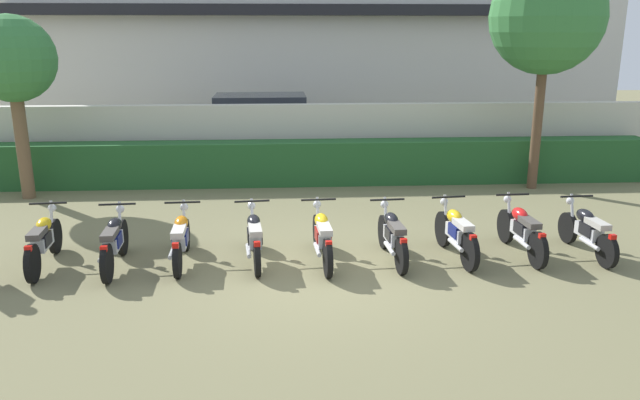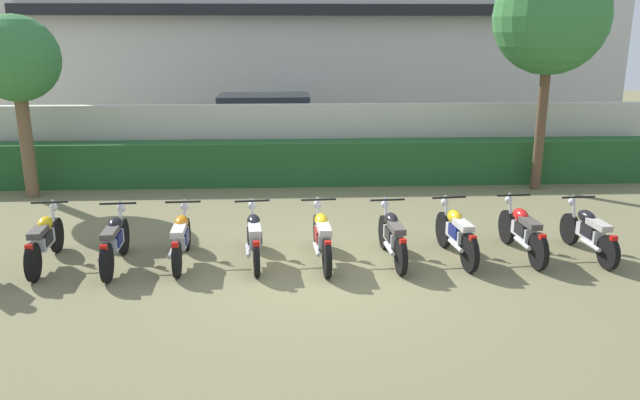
{
  "view_description": "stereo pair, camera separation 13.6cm",
  "coord_description": "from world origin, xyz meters",
  "px_view_note": "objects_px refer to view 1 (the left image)",
  "views": [
    {
      "loc": [
        -0.63,
        -9.27,
        3.76
      ],
      "look_at": [
        0.0,
        0.84,
        0.98
      ],
      "focal_mm": 34.87,
      "sensor_mm": 36.0,
      "label": 1
    },
    {
      "loc": [
        -0.5,
        -9.28,
        3.76
      ],
      "look_at": [
        0.0,
        0.84,
        0.98
      ],
      "focal_mm": 34.87,
      "sensor_mm": 36.0,
      "label": 2
    }
  ],
  "objects_px": {
    "motorcycle_in_row_2": "(181,238)",
    "motorcycle_in_row_6": "(456,232)",
    "motorcycle_in_row_0": "(43,241)",
    "motorcycle_in_row_4": "(322,236)",
    "motorcycle_in_row_7": "(522,230)",
    "parked_car": "(266,126)",
    "motorcycle_in_row_1": "(114,241)",
    "motorcycle_in_row_5": "(392,235)",
    "tree_near_inspector": "(12,61)",
    "motorcycle_in_row_3": "(254,237)",
    "tree_far_side": "(547,18)",
    "motorcycle_in_row_8": "(588,230)"
  },
  "relations": [
    {
      "from": "motorcycle_in_row_2",
      "to": "motorcycle_in_row_5",
      "type": "distance_m",
      "value": 3.52
    },
    {
      "from": "motorcycle_in_row_0",
      "to": "motorcycle_in_row_3",
      "type": "height_order",
      "value": "motorcycle_in_row_0"
    },
    {
      "from": "parked_car",
      "to": "motorcycle_in_row_7",
      "type": "distance_m",
      "value": 10.01
    },
    {
      "from": "motorcycle_in_row_1",
      "to": "motorcycle_in_row_3",
      "type": "relative_size",
      "value": 1.02
    },
    {
      "from": "parked_car",
      "to": "tree_near_inspector",
      "type": "bearing_deg",
      "value": -140.88
    },
    {
      "from": "parked_car",
      "to": "tree_near_inspector",
      "type": "xyz_separation_m",
      "value": [
        -5.39,
        -4.5,
        2.16
      ]
    },
    {
      "from": "motorcycle_in_row_5",
      "to": "tree_near_inspector",
      "type": "bearing_deg",
      "value": 55.8
    },
    {
      "from": "motorcycle_in_row_2",
      "to": "motorcycle_in_row_8",
      "type": "height_order",
      "value": "same"
    },
    {
      "from": "motorcycle_in_row_2",
      "to": "motorcycle_in_row_8",
      "type": "bearing_deg",
      "value": -92.58
    },
    {
      "from": "motorcycle_in_row_0",
      "to": "motorcycle_in_row_4",
      "type": "relative_size",
      "value": 0.99
    },
    {
      "from": "tree_far_side",
      "to": "motorcycle_in_row_8",
      "type": "distance_m",
      "value": 5.95
    },
    {
      "from": "parked_car",
      "to": "motorcycle_in_row_4",
      "type": "bearing_deg",
      "value": -83.63
    },
    {
      "from": "motorcycle_in_row_0",
      "to": "motorcycle_in_row_5",
      "type": "distance_m",
      "value": 5.73
    },
    {
      "from": "parked_car",
      "to": "tree_far_side",
      "type": "xyz_separation_m",
      "value": [
        6.61,
        -4.3,
        3.09
      ]
    },
    {
      "from": "motorcycle_in_row_4",
      "to": "motorcycle_in_row_6",
      "type": "bearing_deg",
      "value": -92.4
    },
    {
      "from": "motorcycle_in_row_0",
      "to": "motorcycle_in_row_7",
      "type": "height_order",
      "value": "motorcycle_in_row_7"
    },
    {
      "from": "motorcycle_in_row_3",
      "to": "motorcycle_in_row_4",
      "type": "distance_m",
      "value": 1.13
    },
    {
      "from": "motorcycle_in_row_3",
      "to": "motorcycle_in_row_5",
      "type": "distance_m",
      "value": 2.31
    },
    {
      "from": "motorcycle_in_row_7",
      "to": "motorcycle_in_row_6",
      "type": "bearing_deg",
      "value": 91.37
    },
    {
      "from": "motorcycle_in_row_2",
      "to": "motorcycle_in_row_8",
      "type": "relative_size",
      "value": 1.0
    },
    {
      "from": "parked_car",
      "to": "motorcycle_in_row_1",
      "type": "xyz_separation_m",
      "value": [
        -2.26,
        -9.08,
        -0.48
      ]
    },
    {
      "from": "motorcycle_in_row_2",
      "to": "motorcycle_in_row_6",
      "type": "distance_m",
      "value": 4.61
    },
    {
      "from": "motorcycle_in_row_1",
      "to": "motorcycle_in_row_8",
      "type": "height_order",
      "value": "motorcycle_in_row_1"
    },
    {
      "from": "motorcycle_in_row_5",
      "to": "motorcycle_in_row_7",
      "type": "bearing_deg",
      "value": -90.35
    },
    {
      "from": "motorcycle_in_row_8",
      "to": "motorcycle_in_row_6",
      "type": "bearing_deg",
      "value": 86.81
    },
    {
      "from": "parked_car",
      "to": "motorcycle_in_row_0",
      "type": "height_order",
      "value": "parked_car"
    },
    {
      "from": "motorcycle_in_row_0",
      "to": "motorcycle_in_row_1",
      "type": "height_order",
      "value": "motorcycle_in_row_1"
    },
    {
      "from": "motorcycle_in_row_6",
      "to": "motorcycle_in_row_7",
      "type": "height_order",
      "value": "motorcycle_in_row_6"
    },
    {
      "from": "motorcycle_in_row_3",
      "to": "tree_near_inspector",
      "type": "bearing_deg",
      "value": 44.78
    },
    {
      "from": "motorcycle_in_row_3",
      "to": "motorcycle_in_row_6",
      "type": "distance_m",
      "value": 3.4
    },
    {
      "from": "tree_near_inspector",
      "to": "tree_far_side",
      "type": "xyz_separation_m",
      "value": [
        12.0,
        0.2,
        0.92
      ]
    },
    {
      "from": "tree_near_inspector",
      "to": "motorcycle_in_row_6",
      "type": "distance_m",
      "value": 10.21
    },
    {
      "from": "tree_near_inspector",
      "to": "motorcycle_in_row_4",
      "type": "bearing_deg",
      "value": -34.83
    },
    {
      "from": "motorcycle_in_row_3",
      "to": "motorcycle_in_row_0",
      "type": "bearing_deg",
      "value": 84.66
    },
    {
      "from": "motorcycle_in_row_0",
      "to": "motorcycle_in_row_7",
      "type": "bearing_deg",
      "value": -94.29
    },
    {
      "from": "tree_near_inspector",
      "to": "motorcycle_in_row_4",
      "type": "xyz_separation_m",
      "value": [
        6.51,
        -4.53,
        -2.65
      ]
    },
    {
      "from": "motorcycle_in_row_0",
      "to": "motorcycle_in_row_4",
      "type": "height_order",
      "value": "motorcycle_in_row_4"
    },
    {
      "from": "parked_car",
      "to": "motorcycle_in_row_2",
      "type": "xyz_separation_m",
      "value": [
        -1.21,
        -8.94,
        -0.5
      ]
    },
    {
      "from": "tree_far_side",
      "to": "motorcycle_in_row_5",
      "type": "distance_m",
      "value": 7.32
    },
    {
      "from": "motorcycle_in_row_2",
      "to": "motorcycle_in_row_4",
      "type": "distance_m",
      "value": 2.34
    },
    {
      "from": "tree_near_inspector",
      "to": "motorcycle_in_row_1",
      "type": "height_order",
      "value": "tree_near_inspector"
    },
    {
      "from": "motorcycle_in_row_1",
      "to": "motorcycle_in_row_8",
      "type": "relative_size",
      "value": 1.04
    },
    {
      "from": "parked_car",
      "to": "motorcycle_in_row_5",
      "type": "relative_size",
      "value": 2.47
    },
    {
      "from": "motorcycle_in_row_7",
      "to": "motorcycle_in_row_8",
      "type": "distance_m",
      "value": 1.13
    },
    {
      "from": "motorcycle_in_row_2",
      "to": "motorcycle_in_row_5",
      "type": "bearing_deg",
      "value": -93.79
    },
    {
      "from": "tree_near_inspector",
      "to": "tree_far_side",
      "type": "relative_size",
      "value": 0.77
    },
    {
      "from": "motorcycle_in_row_2",
      "to": "motorcycle_in_row_4",
      "type": "relative_size",
      "value": 0.94
    },
    {
      "from": "tree_far_side",
      "to": "motorcycle_in_row_8",
      "type": "xyz_separation_m",
      "value": [
        -0.91,
        -4.66,
        -3.59
      ]
    },
    {
      "from": "motorcycle_in_row_1",
      "to": "motorcycle_in_row_8",
      "type": "bearing_deg",
      "value": -92.28
    },
    {
      "from": "parked_car",
      "to": "tree_near_inspector",
      "type": "height_order",
      "value": "tree_near_inspector"
    }
  ]
}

